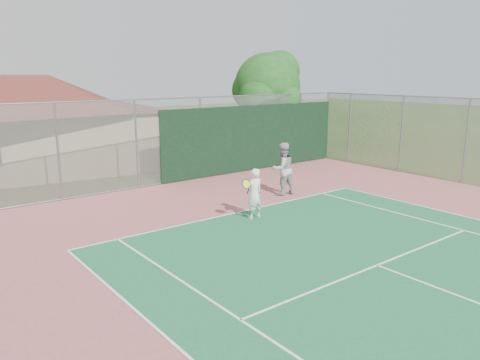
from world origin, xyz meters
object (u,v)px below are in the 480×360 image
tree (269,89)px  player_grey_back (282,169)px  clubhouse (22,113)px  player_white_front (254,194)px

tree → player_grey_back: size_ratio=2.88×
clubhouse → player_grey_back: 12.78m
clubhouse → tree: size_ratio=2.32×
player_white_front → player_grey_back: 3.23m
player_grey_back → player_white_front: bearing=37.8°
player_grey_back → tree: bearing=-120.8°
clubhouse → player_grey_back: bearing=-52.7°
clubhouse → tree: 12.03m
clubhouse → player_white_front: size_ratio=8.19×
tree → player_grey_back: bearing=-127.2°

